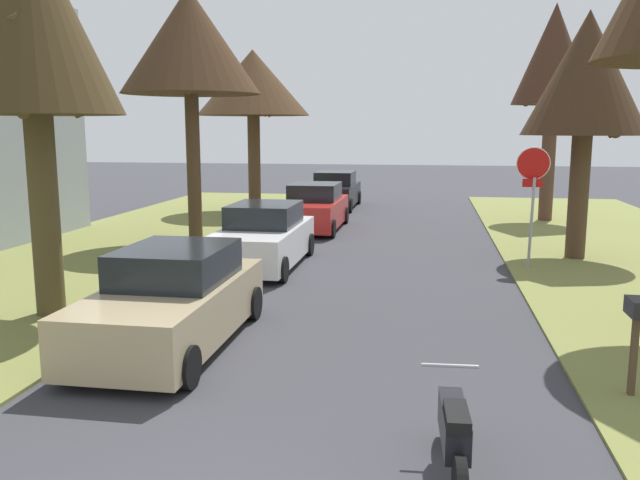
# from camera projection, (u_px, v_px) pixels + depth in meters

# --- Properties ---
(stop_sign_far) EXTENTS (0.81, 0.44, 2.96)m
(stop_sign_far) POSITION_uv_depth(u_px,v_px,m) (533.00, 181.00, 15.93)
(stop_sign_far) COLOR #9EA0A5
(stop_sign_far) RESTS_ON grass_verge_right
(street_tree_right_mid_b) EXTENTS (3.14, 3.14, 6.34)m
(street_tree_right_mid_b) POSITION_uv_depth(u_px,v_px,m) (586.00, 77.00, 16.69)
(street_tree_right_mid_b) COLOR #4C3725
(street_tree_right_mid_b) RESTS_ON grass_verge_right
(street_tree_right_far) EXTENTS (2.90, 2.90, 7.82)m
(street_tree_right_far) POSITION_uv_depth(u_px,v_px,m) (554.00, 58.00, 23.66)
(street_tree_right_far) COLOR #523629
(street_tree_right_far) RESTS_ON grass_verge_right
(street_tree_left_mid_a) EXTENTS (3.02, 3.02, 7.05)m
(street_tree_left_mid_a) POSITION_uv_depth(u_px,v_px,m) (31.00, 20.00, 11.31)
(street_tree_left_mid_a) COLOR #4E4126
(street_tree_left_mid_a) RESTS_ON grass_verge_left
(street_tree_left_mid_b) EXTENTS (4.02, 4.02, 7.34)m
(street_tree_left_mid_b) POSITION_uv_depth(u_px,v_px,m) (190.00, 43.00, 18.70)
(street_tree_left_mid_b) COLOR #4B3623
(street_tree_left_mid_b) RESTS_ON grass_verge_left
(street_tree_left_far) EXTENTS (4.55, 4.55, 6.50)m
(street_tree_left_far) POSITION_uv_depth(u_px,v_px,m) (253.00, 84.00, 26.33)
(street_tree_left_far) COLOR brown
(street_tree_left_far) RESTS_ON grass_verge_left
(parked_sedan_tan) EXTENTS (1.95, 4.41, 1.57)m
(parked_sedan_tan) POSITION_uv_depth(u_px,v_px,m) (173.00, 301.00, 10.45)
(parked_sedan_tan) COLOR tan
(parked_sedan_tan) RESTS_ON ground
(parked_sedan_white) EXTENTS (1.95, 4.41, 1.57)m
(parked_sedan_white) POSITION_uv_depth(u_px,v_px,m) (263.00, 238.00, 16.50)
(parked_sedan_white) COLOR white
(parked_sedan_white) RESTS_ON ground
(parked_sedan_red) EXTENTS (1.95, 4.41, 1.57)m
(parked_sedan_red) POSITION_uv_depth(u_px,v_px,m) (314.00, 209.00, 22.54)
(parked_sedan_red) COLOR red
(parked_sedan_red) RESTS_ON ground
(parked_sedan_black) EXTENTS (1.95, 4.41, 1.57)m
(parked_sedan_black) POSITION_uv_depth(u_px,v_px,m) (335.00, 191.00, 28.78)
(parked_sedan_black) COLOR black
(parked_sedan_black) RESTS_ON ground
(parked_motorcycle) EXTENTS (0.60, 2.05, 0.97)m
(parked_motorcycle) POSITION_uv_depth(u_px,v_px,m) (454.00, 434.00, 6.42)
(parked_motorcycle) COLOR black
(parked_motorcycle) RESTS_ON ground
(curbside_mailbox) EXTENTS (0.22, 0.44, 1.27)m
(curbside_mailbox) POSITION_uv_depth(u_px,v_px,m) (637.00, 319.00, 8.30)
(curbside_mailbox) COLOR brown
(curbside_mailbox) RESTS_ON grass_verge_right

